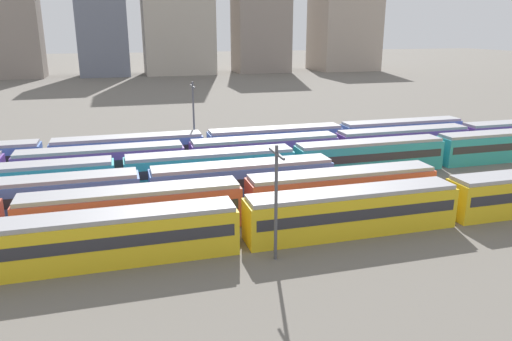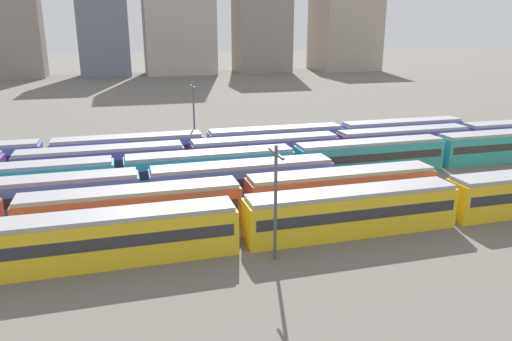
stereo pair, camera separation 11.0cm
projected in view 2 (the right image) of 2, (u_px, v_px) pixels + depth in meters
train_track_0 at (352, 211)px, 39.82m from camera, size 93.60×3.06×3.75m
train_track_1 at (133, 210)px, 40.09m from camera, size 55.80×3.06×3.75m
train_track_2 at (35, 198)px, 42.75m from camera, size 55.80×3.06×3.75m
train_track_3 at (294, 162)px, 54.39m from camera, size 112.50×3.06×3.75m
train_track_4 at (337, 147)px, 61.19m from camera, size 112.50×3.06×3.75m
train_track_5 at (206, 146)px, 61.85m from camera, size 74.70×3.06×3.75m
catenary_pole_0 at (276, 197)px, 34.39m from camera, size 0.24×3.20×8.61m
catenary_pole_1 at (194, 115)px, 63.59m from camera, size 0.24×3.20×9.67m
distant_building_2 at (102, 17)px, 165.76m from camera, size 16.55×15.38×39.80m
distant_building_4 at (262, 15)px, 180.36m from camera, size 19.75×15.71×41.89m
distant_building_5 at (345, 31)px, 191.00m from camera, size 23.14×21.22×29.79m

